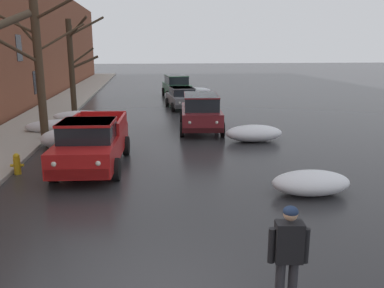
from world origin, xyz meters
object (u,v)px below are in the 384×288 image
at_px(fire_hydrant, 17,164).
at_px(bare_tree_mid_block, 74,61).
at_px(sedan_grey_parked_kerbside_mid, 182,97).
at_px(pedestrian_with_coffee, 288,250).
at_px(suv_green_parked_far_down_block, 176,85).
at_px(suv_maroon_parked_kerbside_close, 201,111).
at_px(pickup_truck_red_approaching_near_lane, 92,143).
at_px(bare_tree_second_along_sidewalk, 38,60).

bearing_deg(fire_hydrant, bare_tree_mid_block, 90.48).
height_order(sedan_grey_parked_kerbside_mid, pedestrian_with_coffee, pedestrian_with_coffee).
height_order(bare_tree_mid_block, fire_hydrant, bare_tree_mid_block).
height_order(suv_green_parked_far_down_block, pedestrian_with_coffee, suv_green_parked_far_down_block).
xyz_separation_m(suv_maroon_parked_kerbside_close, suv_green_parked_far_down_block, (-0.11, 14.00, 0.00)).
height_order(suv_maroon_parked_kerbside_close, pedestrian_with_coffee, suv_maroon_parked_kerbside_close).
bearing_deg(fire_hydrant, pedestrian_with_coffee, -50.77).
xyz_separation_m(bare_tree_mid_block, pickup_truck_red_approaching_near_lane, (2.49, -12.24, -2.36)).
distance_m(bare_tree_second_along_sidewalk, bare_tree_mid_block, 7.83).
bearing_deg(suv_maroon_parked_kerbside_close, suv_green_parked_far_down_block, 90.45).
distance_m(bare_tree_mid_block, fire_hydrant, 13.03).
distance_m(bare_tree_mid_block, suv_maroon_parked_kerbside_close, 9.82).
bearing_deg(pickup_truck_red_approaching_near_lane, pedestrian_with_coffee, -64.31).
relative_size(pickup_truck_red_approaching_near_lane, suv_maroon_parked_kerbside_close, 1.19).
bearing_deg(pedestrian_with_coffee, suv_maroon_parked_kerbside_close, 87.52).
bearing_deg(bare_tree_mid_block, bare_tree_second_along_sidewalk, -91.20).
bearing_deg(suv_green_parked_far_down_block, suv_maroon_parked_kerbside_close, -89.55).
relative_size(bare_tree_mid_block, suv_green_parked_far_down_block, 1.34).
height_order(pickup_truck_red_approaching_near_lane, fire_hydrant, pickup_truck_red_approaching_near_lane).
bearing_deg(sedan_grey_parked_kerbside_mid, fire_hydrant, -115.87).
xyz_separation_m(suv_maroon_parked_kerbside_close, fire_hydrant, (-6.96, -6.26, -0.63)).
bearing_deg(suv_green_parked_far_down_block, pedestrian_with_coffee, -91.02).
distance_m(bare_tree_second_along_sidewalk, pickup_truck_red_approaching_near_lane, 5.80).
relative_size(sedan_grey_parked_kerbside_mid, fire_hydrant, 5.99).
height_order(sedan_grey_parked_kerbside_mid, suv_green_parked_far_down_block, suv_green_parked_far_down_block).
height_order(suv_maroon_parked_kerbside_close, fire_hydrant, suv_maroon_parked_kerbside_close).
bearing_deg(pickup_truck_red_approaching_near_lane, suv_maroon_parked_kerbside_close, 51.72).
distance_m(pickup_truck_red_approaching_near_lane, suv_maroon_parked_kerbside_close, 7.38).
xyz_separation_m(pickup_truck_red_approaching_near_lane, suv_maroon_parked_kerbside_close, (4.57, 5.79, 0.11)).
distance_m(bare_tree_mid_block, suv_green_parked_far_down_block, 10.51).
distance_m(bare_tree_second_along_sidewalk, sedan_grey_parked_kerbside_mid, 11.76).
height_order(sedan_grey_parked_kerbside_mid, fire_hydrant, sedan_grey_parked_kerbside_mid).
distance_m(bare_tree_mid_block, pedestrian_with_coffee, 21.59).
distance_m(sedan_grey_parked_kerbside_mid, pedestrian_with_coffee, 21.67).
bearing_deg(bare_tree_mid_block, sedan_grey_parked_kerbside_mid, 9.84).
distance_m(pickup_truck_red_approaching_near_lane, fire_hydrant, 2.48).
relative_size(bare_tree_second_along_sidewalk, pedestrian_with_coffee, 3.80).
distance_m(pickup_truck_red_approaching_near_lane, pedestrian_with_coffee, 9.15).
bearing_deg(pickup_truck_red_approaching_near_lane, suv_green_parked_far_down_block, 77.30).
relative_size(pickup_truck_red_approaching_near_lane, fire_hydrant, 7.48).
relative_size(bare_tree_mid_block, pedestrian_with_coffee, 3.40).
xyz_separation_m(bare_tree_second_along_sidewalk, pickup_truck_red_approaching_near_lane, (2.65, -4.41, -2.66)).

